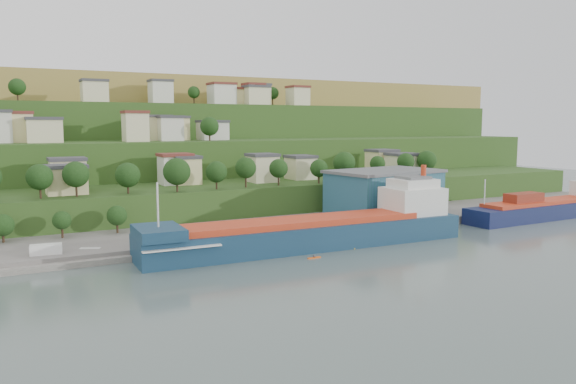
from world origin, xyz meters
TOP-DOWN VIEW (x-y plane):
  - ground at (0.00, 0.00)m, footprint 500.00×500.00m
  - quay at (20.00, 28.00)m, footprint 220.00×26.00m
  - pebble_beach at (-55.00, 22.00)m, footprint 40.00×18.00m
  - hillside at (-0.02, 168.69)m, footprint 360.00×211.17m
  - cargo_ship_near at (2.68, 8.09)m, footprint 76.88×14.39m
  - cargo_ship_far at (84.12, 10.05)m, footprint 58.68×11.13m
  - warehouse at (35.63, 27.18)m, footprint 33.22×22.90m
  - caravan at (-53.29, 19.40)m, footprint 6.17×3.10m
  - dinghy at (-44.78, 20.98)m, footprint 4.44×3.15m
  - kayak_orange at (-3.85, -1.11)m, footprint 2.98×0.56m
  - kayak_yellow at (6.68, 2.29)m, footprint 3.61×0.99m

SIDE VIEW (x-z plane):
  - ground at x=0.00m, z-range 0.00..0.00m
  - quay at x=20.00m, z-range -2.00..2.00m
  - pebble_beach at x=-55.00m, z-range -1.20..1.20m
  - hillside at x=-0.02m, z-range -47.91..48.09m
  - kayak_orange at x=-3.85m, z-range -0.15..0.59m
  - kayak_yellow at x=6.68m, z-range -0.18..0.71m
  - dinghy at x=-44.78m, z-range 1.20..2.03m
  - cargo_ship_far at x=84.12m, z-range -5.43..10.45m
  - caravan at x=-53.29m, z-range 1.20..3.97m
  - cargo_ship_near at x=2.68m, z-range -6.70..12.98m
  - warehouse at x=35.63m, z-range 2.03..14.83m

